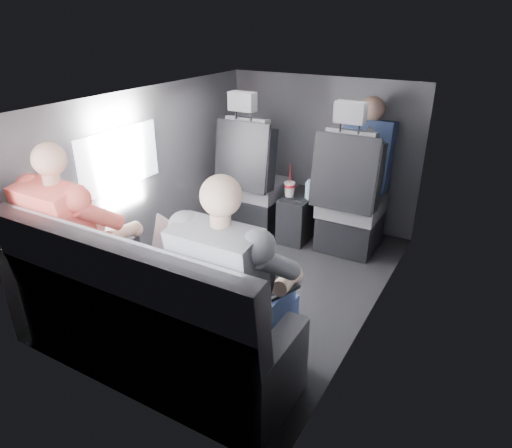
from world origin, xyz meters
The scene contains 20 objects.
floor centered at (0.00, 0.00, 0.00)m, with size 2.60×2.60×0.00m, color black.
ceiling centered at (0.00, 0.00, 1.35)m, with size 2.60×2.60×0.00m, color #B2B2AD.
panel_left centered at (-0.90, 0.00, 0.68)m, with size 0.02×2.60×1.35m, color #56565B.
panel_right centered at (0.90, 0.00, 0.68)m, with size 0.02×2.60×1.35m, color #56565B.
panel_front centered at (0.00, 1.30, 0.68)m, with size 1.80×0.02×1.35m, color #56565B.
panel_back centered at (0.00, -1.30, 0.68)m, with size 1.80×0.02×1.35m, color #56565B.
side_window centered at (-0.88, -0.30, 0.90)m, with size 0.02×0.75×0.42m, color white.
seatbelt centered at (0.45, 0.67, 0.80)m, with size 0.05×0.01×0.65m, color black.
front_seat_left centered at (-0.45, 0.84, 0.40)m, with size 0.52×0.58×1.26m.
front_seat_right centered at (0.45, 0.84, 0.40)m, with size 0.52×0.58×1.26m.
center_console centered at (0.00, 0.88, 0.20)m, with size 0.24×0.48×0.41m.
rear_bench centered at (0.00, -1.06, 0.31)m, with size 1.60×0.57×0.92m.
soda_cup centered at (-0.07, 0.79, 0.47)m, with size 0.10×0.10×0.29m.
water_bottle centered at (0.09, 0.83, 0.48)m, with size 0.06×0.06×0.17m.
laptop_white centered at (-0.61, -0.81, 0.63)m, with size 0.33×0.32×0.23m.
laptop_silver centered at (0.00, -0.77, 0.63)m, with size 0.40×0.41×0.24m.
laptop_black centered at (0.54, -0.83, 0.63)m, with size 0.36×0.37×0.22m.
passenger_rear_left centered at (-0.58, -0.97, 0.63)m, with size 0.51×0.63×1.23m.
passenger_rear_right centered at (0.49, -0.97, 0.63)m, with size 0.51×0.63×1.24m.
passenger_front_right centered at (0.48, 1.10, 0.75)m, with size 0.40×0.40×0.81m.
Camera 1 is at (1.49, -2.53, 1.83)m, focal length 32.00 mm.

